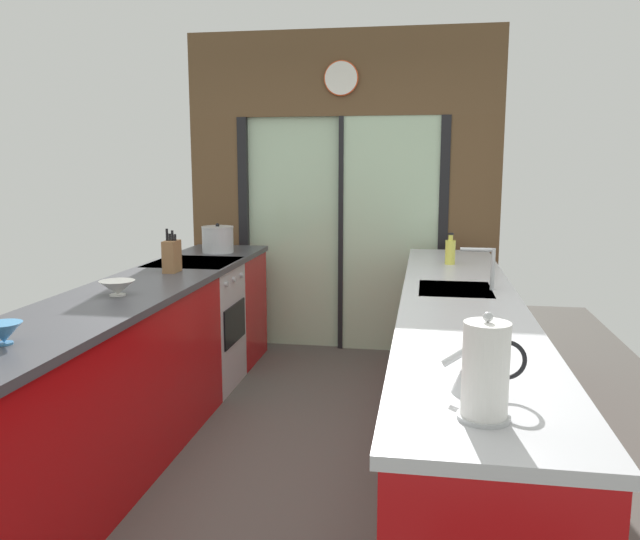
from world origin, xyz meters
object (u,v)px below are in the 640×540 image
Objects in this scene: mixing_bowl_far at (117,288)px; kettle at (480,362)px; soap_bottle at (450,251)px; stock_pot at (218,239)px; oven_range at (196,325)px; knife_block at (172,256)px; mixing_bowl_near at (4,333)px; paper_towel_roll at (485,372)px.

mixing_bowl_far is 2.14m from kettle.
stock_pot is at bearing 170.23° from soap_bottle.
soap_bottle reaches higher than mixing_bowl_far.
stock_pot is (0.02, 0.49, 0.57)m from oven_range.
soap_bottle is (1.80, 0.18, 0.56)m from oven_range.
soap_bottle is (1.78, 1.37, 0.05)m from mixing_bowl_far.
oven_range is at bearing 92.41° from knife_block.
kettle is at bearing -89.95° from soap_bottle.
mixing_bowl_near is at bearing 172.20° from kettle.
stock_pot is (0.00, 0.93, -0.00)m from knife_block.
mixing_bowl_far is at bearing -89.11° from oven_range.
mixing_bowl_near is 0.58× the size of stock_pot.
mixing_bowl_near is 0.77× the size of mixing_bowl_far.
kettle is 0.21m from paper_towel_roll.
soap_bottle is at bearing 90.00° from paper_towel_roll.
mixing_bowl_far is (0.02, -1.19, 0.51)m from oven_range.
soap_bottle reaches higher than oven_range.
mixing_bowl_near reaches higher than oven_range.
mixing_bowl_near is at bearing -90.00° from mixing_bowl_far.
oven_range is at bearing 124.96° from paper_towel_roll.
stock_pot is at bearing 120.16° from paper_towel_roll.
stock_pot is (-0.00, 2.61, 0.06)m from mixing_bowl_near.
stock_pot is 1.14× the size of soap_bottle.
paper_towel_roll is (-0.00, -0.21, 0.04)m from kettle.
soap_bottle is (-0.00, 2.55, -0.01)m from kettle.
knife_block is at bearing 132.72° from kettle.
knife_block reaches higher than stock_pot.
mixing_bowl_far is 0.76× the size of stock_pot.
oven_range is 1.89m from soap_bottle.
knife_block is at bearing 129.81° from paper_towel_roll.
mixing_bowl_far is 0.86× the size of soap_bottle.
mixing_bowl_near is 0.48× the size of paper_towel_roll.
mixing_bowl_near is 1.69m from knife_block.
knife_block is at bearing 90.00° from mixing_bowl_near.
stock_pot is 1.81m from soap_bottle.
kettle is at bearing 89.33° from paper_towel_roll.
oven_range is 0.72m from knife_block.
knife_block is 0.92× the size of paper_towel_roll.
paper_towel_roll is at bearing -50.19° from knife_block.
kettle reaches higher than mixing_bowl_far.
mixing_bowl_near is 1.84m from paper_towel_roll.
mixing_bowl_near is at bearing -90.00° from stock_pot.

